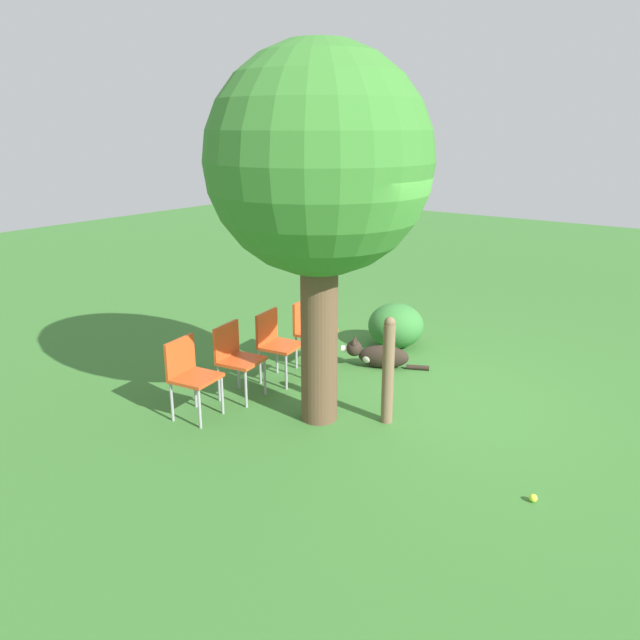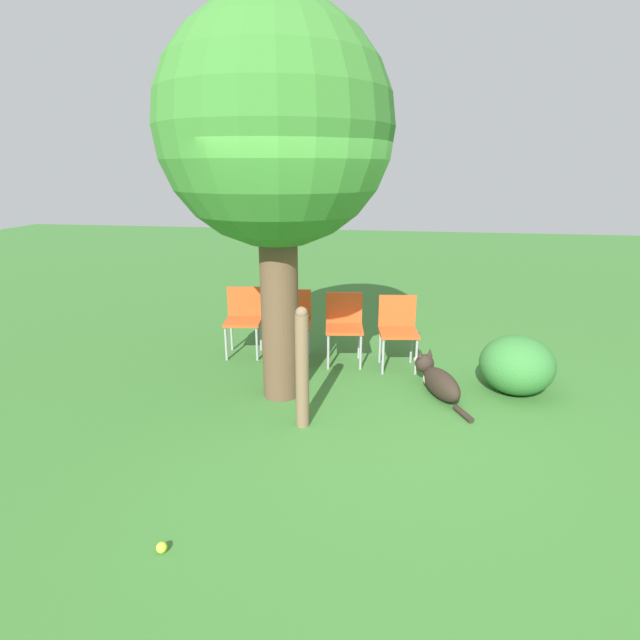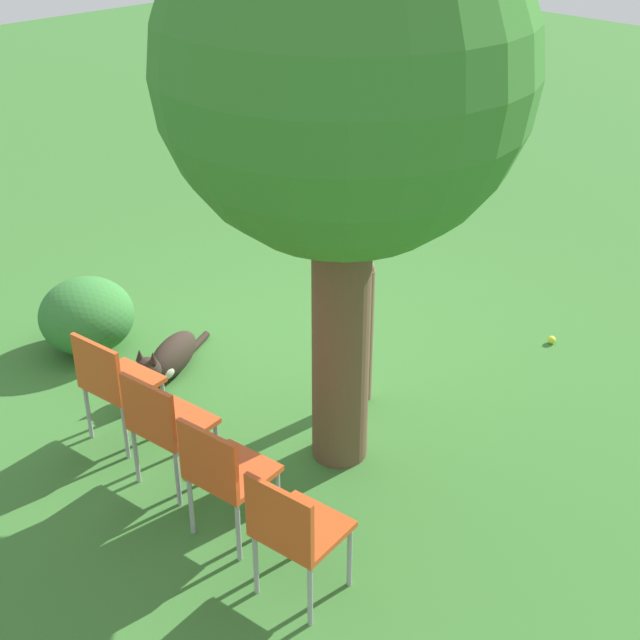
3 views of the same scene
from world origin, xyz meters
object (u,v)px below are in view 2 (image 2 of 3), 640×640
oak_tree (275,133)px  red_chair_1 (344,322)px  red_chair_0 (398,326)px  dog (438,380)px  red_chair_2 (293,319)px  tennis_ball (162,548)px  red_chair_3 (244,315)px  fence_post (302,368)px

oak_tree → red_chair_1: bearing=-27.3°
red_chair_0 → dog: bearing=22.4°
red_chair_2 → tennis_ball: size_ratio=12.42×
red_chair_1 → red_chair_2: (0.04, 0.64, 0.00)m
red_chair_2 → tennis_ball: red_chair_2 is taller
red_chair_2 → red_chair_3: 0.64m
oak_tree → red_chair_3: size_ratio=4.39×
oak_tree → dog: 2.92m
dog → red_chair_0: red_chair_0 is taller
dog → red_chair_0: 0.92m
oak_tree → fence_post: bearing=-150.6°
red_chair_0 → red_chair_2: 1.28m
red_chair_2 → red_chair_3: bearing=-102.0°
dog → red_chair_3: (0.86, 2.36, 0.34)m
red_chair_1 → oak_tree: bearing=-35.5°
red_chair_2 → fence_post: bearing=6.7°
red_chair_0 → red_chair_3: size_ratio=1.00×
red_chair_0 → red_chair_2: same height
red_chair_2 → oak_tree: bearing=-2.6°
dog → red_chair_1: 1.37m
fence_post → tennis_ball: (-1.71, 0.55, -0.54)m
fence_post → red_chair_1: 1.66m
red_chair_1 → red_chair_2: 0.64m
red_chair_3 → tennis_ball: bearing=0.7°
fence_post → red_chair_0: bearing=-27.3°
oak_tree → red_chair_1: 2.39m
oak_tree → red_chair_3: (1.12, 0.75, -2.08)m
fence_post → red_chair_2: (1.69, 0.45, -0.07)m
red_chair_3 → tennis_ball: red_chair_3 is taller
dog → red_chair_2: bearing=38.9°
red_chair_3 → dog: bearing=61.7°
red_chair_3 → fence_post: bearing=24.0°
dog → tennis_ball: bearing=119.2°
dog → red_chair_2: (0.82, 1.72, 0.34)m
red_chair_0 → red_chair_1: same height
oak_tree → red_chair_2: oak_tree is taller
fence_post → oak_tree: bearing=29.4°
oak_tree → red_chair_1: oak_tree is taller
tennis_ball → red_chair_2: bearing=-1.7°
red_chair_0 → red_chair_3: bearing=-102.0°
red_chair_1 → red_chair_3: size_ratio=1.00×
oak_tree → red_chair_3: oak_tree is taller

